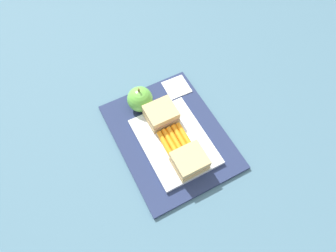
% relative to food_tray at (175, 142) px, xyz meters
% --- Properties ---
extents(ground_plane, '(2.40, 2.40, 0.00)m').
position_rel_food_tray_xyz_m(ground_plane, '(0.03, 0.00, -0.02)').
color(ground_plane, '#42667A').
extents(lunchbag_mat, '(0.36, 0.28, 0.01)m').
position_rel_food_tray_xyz_m(lunchbag_mat, '(0.03, 0.00, -0.01)').
color(lunchbag_mat, navy).
rests_on(lunchbag_mat, ground_plane).
extents(food_tray, '(0.23, 0.17, 0.01)m').
position_rel_food_tray_xyz_m(food_tray, '(0.00, 0.00, 0.00)').
color(food_tray, white).
rests_on(food_tray, lunchbag_mat).
extents(sandwich_half_left, '(0.07, 0.08, 0.04)m').
position_rel_food_tray_xyz_m(sandwich_half_left, '(-0.08, 0.00, 0.03)').
color(sandwich_half_left, tan).
rests_on(sandwich_half_left, food_tray).
extents(sandwich_half_right, '(0.07, 0.08, 0.04)m').
position_rel_food_tray_xyz_m(sandwich_half_right, '(0.08, 0.00, 0.03)').
color(sandwich_half_right, tan).
rests_on(sandwich_half_right, food_tray).
extents(carrot_sticks_bundle, '(0.08, 0.07, 0.02)m').
position_rel_food_tray_xyz_m(carrot_sticks_bundle, '(-0.00, -0.00, 0.01)').
color(carrot_sticks_bundle, orange).
rests_on(carrot_sticks_bundle, food_tray).
extents(apple, '(0.07, 0.07, 0.08)m').
position_rel_food_tray_xyz_m(apple, '(0.15, 0.03, 0.03)').
color(apple, '#66B742').
rests_on(apple, lunchbag_mat).
extents(paper_napkin, '(0.07, 0.07, 0.00)m').
position_rel_food_tray_xyz_m(paper_napkin, '(0.16, -0.09, -0.00)').
color(paper_napkin, white).
rests_on(paper_napkin, lunchbag_mat).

